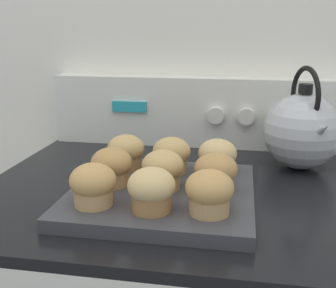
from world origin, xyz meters
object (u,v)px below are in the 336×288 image
(muffin_r1_c2, at_px, (216,173))
(muffin_r0_c1, at_px, (151,190))
(muffin_r0_c2, at_px, (209,192))
(muffin_r0_c0, at_px, (93,185))
(muffin_r1_c0, at_px, (112,167))
(muffin_r1_c1, at_px, (163,170))
(muffin_r2_c0, at_px, (126,152))
(muffin_r2_c2, at_px, (217,157))
(muffin_r2_c1, at_px, (172,155))
(muffin_pan, at_px, (162,194))
(tea_kettle, at_px, (302,130))

(muffin_r1_c2, bearing_deg, muffin_r0_c1, -133.97)
(muffin_r0_c2, bearing_deg, muffin_r0_c0, -179.76)
(muffin_r1_c0, bearing_deg, muffin_r1_c1, 0.24)
(muffin_r2_c0, relative_size, muffin_r2_c2, 1.00)
(muffin_r1_c1, xyz_separation_m, muffin_r2_c2, (0.09, 0.09, 0.00))
(muffin_r1_c0, xyz_separation_m, muffin_r1_c2, (0.18, -0.00, 0.00))
(muffin_r0_c0, relative_size, muffin_r2_c1, 1.00)
(muffin_r0_c0, xyz_separation_m, muffin_r2_c1, (0.09, 0.18, 0.00))
(muffin_r0_c1, bearing_deg, muffin_r2_c1, 90.14)
(muffin_r1_c2, bearing_deg, muffin_r0_c2, -92.18)
(muffin_r2_c0, bearing_deg, muffin_r1_c1, -45.35)
(muffin_r0_c1, height_order, muffin_r2_c1, same)
(muffin_r1_c1, height_order, muffin_r1_c2, same)
(muffin_r0_c0, distance_m, muffin_r2_c1, 0.20)
(muffin_r1_c2, xyz_separation_m, muffin_r2_c0, (-0.18, 0.09, 0.00))
(muffin_pan, xyz_separation_m, muffin_r1_c0, (-0.09, 0.00, 0.04))
(muffin_r0_c1, bearing_deg, muffin_r1_c0, 134.35)
(muffin_pan, distance_m, muffin_r2_c2, 0.13)
(muffin_r1_c0, distance_m, muffin_r2_c0, 0.09)
(muffin_r1_c0, height_order, muffin_r2_c1, same)
(muffin_r0_c0, xyz_separation_m, muffin_r0_c1, (0.09, -0.00, 0.00))
(muffin_r1_c2, relative_size, muffin_r2_c0, 1.00)
(muffin_r2_c0, xyz_separation_m, muffin_r2_c2, (0.18, -0.00, 0.00))
(tea_kettle, bearing_deg, muffin_pan, -139.02)
(muffin_r0_c2, relative_size, muffin_r1_c1, 1.00)
(muffin_r1_c2, height_order, muffin_r2_c2, same)
(muffin_r1_c0, height_order, muffin_r2_c0, same)
(muffin_r0_c0, bearing_deg, muffin_r0_c1, -2.74)
(muffin_pan, height_order, muffin_r2_c2, muffin_r2_c2)
(muffin_pan, bearing_deg, muffin_r2_c0, 134.23)
(muffin_r0_c2, bearing_deg, muffin_r1_c1, 134.45)
(muffin_r1_c0, xyz_separation_m, muffin_r1_c1, (0.09, 0.00, 0.00))
(muffin_pan, xyz_separation_m, muffin_r2_c2, (0.09, 0.09, 0.04))
(muffin_pan, xyz_separation_m, muffin_r0_c2, (0.09, -0.09, 0.04))
(muffin_r0_c1, bearing_deg, muffin_r1_c1, 90.41)
(muffin_r0_c0, bearing_deg, tea_kettle, 41.78)
(muffin_r0_c1, relative_size, muffin_r2_c1, 1.00)
(muffin_r2_c2, bearing_deg, muffin_r1_c1, -134.03)
(muffin_pan, height_order, tea_kettle, tea_kettle)
(muffin_r2_c2, height_order, tea_kettle, tea_kettle)
(muffin_r0_c2, distance_m, tea_kettle, 0.35)
(muffin_r1_c0, relative_size, muffin_r1_c2, 1.00)
(muffin_r0_c2, bearing_deg, muffin_r1_c2, 87.82)
(muffin_r0_c1, xyz_separation_m, tea_kettle, (0.25, 0.31, 0.03))
(muffin_r0_c1, relative_size, tea_kettle, 0.33)
(muffin_r2_c0, bearing_deg, muffin_r2_c1, -1.90)
(muffin_r1_c0, xyz_separation_m, tea_kettle, (0.34, 0.22, 0.03))
(muffin_r1_c1, distance_m, muffin_r2_c1, 0.09)
(muffin_pan, xyz_separation_m, muffin_r0_c1, (0.00, -0.09, 0.04))
(muffin_r1_c2, bearing_deg, muffin_r2_c1, 135.16)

